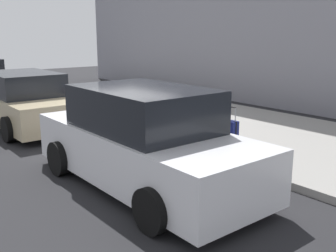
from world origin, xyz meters
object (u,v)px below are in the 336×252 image
at_px(fire_hydrant, 137,107).
at_px(parked_car_white_0, 144,141).
at_px(suitcase_silver_2, 195,126).
at_px(suitcase_black_4, 166,118).
at_px(suitcase_maroon_3, 182,121).
at_px(suitcase_olive_5, 155,115).
at_px(suitcase_navy_0, 228,134).
at_px(parked_car_beige_1, 24,101).
at_px(suitcase_red_1, 213,132).
at_px(bollard_post, 120,103).

bearing_deg(fire_hydrant, parked_car_white_0, 146.79).
distance_m(suitcase_silver_2, suitcase_black_4, 1.09).
xyz_separation_m(suitcase_silver_2, suitcase_maroon_3, (0.54, -0.06, 0.02)).
bearing_deg(suitcase_black_4, suitcase_silver_2, 179.68).
bearing_deg(suitcase_olive_5, suitcase_silver_2, 177.54).
bearing_deg(suitcase_navy_0, parked_car_beige_1, 24.10).
bearing_deg(parked_car_beige_1, fire_hydrant, -129.54).
xyz_separation_m(suitcase_red_1, suitcase_black_4, (1.59, 0.09, 0.07)).
distance_m(suitcase_navy_0, suitcase_olive_5, 2.65).
bearing_deg(suitcase_maroon_3, suitcase_red_1, -177.71).
height_order(suitcase_maroon_3, fire_hydrant, suitcase_maroon_3).
distance_m(suitcase_red_1, parked_car_white_0, 2.71).
bearing_deg(suitcase_black_4, fire_hydrant, -1.42).
relative_size(suitcase_red_1, suitcase_olive_5, 1.14).
bearing_deg(suitcase_red_1, bollard_post, 3.31).
bearing_deg(suitcase_olive_5, fire_hydrant, 2.20).
bearing_deg(parked_car_beige_1, suitcase_red_1, -152.95).
bearing_deg(suitcase_maroon_3, parked_car_white_0, 127.26).
relative_size(suitcase_navy_0, suitcase_silver_2, 1.06).
distance_m(suitcase_navy_0, bollard_post, 4.13).
xyz_separation_m(suitcase_maroon_3, suitcase_olive_5, (1.09, -0.01, -0.03)).
relative_size(suitcase_maroon_3, fire_hydrant, 1.13).
height_order(suitcase_silver_2, parked_car_white_0, parked_car_white_0).
height_order(suitcase_maroon_3, bollard_post, suitcase_maroon_3).
distance_m(suitcase_olive_5, fire_hydrant, 0.81).
relative_size(suitcase_maroon_3, parked_car_white_0, 0.20).
bearing_deg(suitcase_maroon_3, suitcase_olive_5, -0.72).
height_order(suitcase_red_1, fire_hydrant, fire_hydrant).
relative_size(suitcase_navy_0, suitcase_red_1, 1.24).
xyz_separation_m(suitcase_black_4, fire_hydrant, (1.33, -0.03, 0.10)).
bearing_deg(suitcase_silver_2, parked_car_beige_1, 28.62).
xyz_separation_m(bollard_post, parked_car_beige_1, (1.36, 2.32, 0.13)).
distance_m(suitcase_red_1, parked_car_beige_1, 5.58).
bearing_deg(suitcase_olive_5, parked_car_beige_1, 41.42).
distance_m(suitcase_navy_0, fire_hydrant, 3.45).
bearing_deg(suitcase_black_4, parked_car_white_0, 135.11).
bearing_deg(suitcase_olive_5, suitcase_maroon_3, 179.28).
distance_m(suitcase_olive_5, bollard_post, 1.49).
xyz_separation_m(suitcase_navy_0, suitcase_silver_2, (1.03, 0.02, 0.00)).
relative_size(suitcase_silver_2, parked_car_white_0, 0.19).
bearing_deg(fire_hydrant, suitcase_olive_5, -177.80).
bearing_deg(suitcase_navy_0, suitcase_maroon_3, -1.34).
xyz_separation_m(suitcase_black_4, suitcase_olive_5, (0.53, -0.06, -0.02)).
xyz_separation_m(suitcase_navy_0, bollard_post, (4.12, 0.13, 0.13)).
relative_size(fire_hydrant, parked_car_beige_1, 0.17).
relative_size(suitcase_navy_0, fire_hydrant, 1.14).
distance_m(suitcase_silver_2, suitcase_olive_5, 1.62).
relative_size(suitcase_black_4, parked_car_white_0, 0.19).
bearing_deg(parked_car_white_0, suitcase_navy_0, -82.24).
height_order(suitcase_navy_0, fire_hydrant, suitcase_navy_0).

